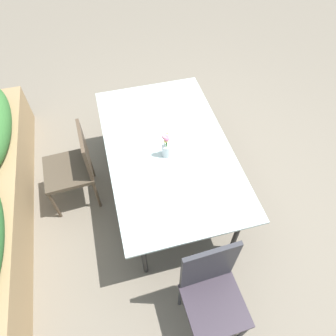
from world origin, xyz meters
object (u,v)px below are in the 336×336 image
Objects in this scene: dining_table at (168,150)px; chair_far_side at (74,165)px; chair_end_left at (212,290)px; flower_vase at (166,147)px.

dining_table is 0.89m from chair_far_side.
chair_end_left is 3.75× the size of flower_vase.
chair_end_left is at bearing -178.27° from flower_vase.
chair_end_left reaches higher than dining_table.
flower_vase is at bearing -90.54° from chair_end_left.
flower_vase is (1.12, 0.03, 0.27)m from chair_end_left.
chair_far_side is (0.20, 0.85, -0.18)m from dining_table.
dining_table is 2.13× the size of chair_far_side.
chair_end_left reaches higher than chair_far_side.
chair_far_side is 0.91m from flower_vase.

